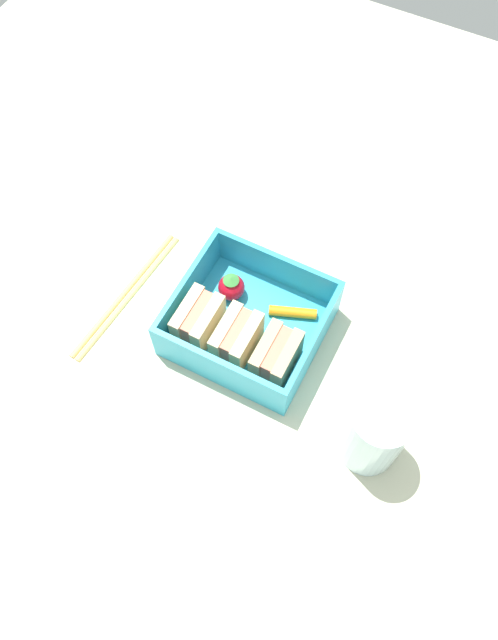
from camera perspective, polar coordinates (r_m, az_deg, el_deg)
The scene contains 10 objects.
ground_plane at distance 71.33cm, azimuth -0.00°, elevation -1.38°, with size 120.00×120.00×2.00cm, color beige.
bento_tray at distance 69.90cm, azimuth -0.00°, elevation -0.80°, with size 15.81×14.56×1.20cm, color #2DA4C5.
bento_rim at distance 67.24cm, azimuth -0.00°, elevation 0.35°, with size 15.81×14.56×4.79cm.
sandwich_left at distance 65.34cm, azimuth 2.49°, elevation -3.33°, with size 3.76×5.74×4.55cm.
sandwich_center_left at distance 66.20cm, azimuth -1.14°, elevation -1.65°, with size 3.76×5.74×4.55cm.
sandwich_center at distance 67.38cm, azimuth -4.65°, elevation -0.01°, with size 3.76×5.74×4.55cm.
carrot_stick_far_left at distance 69.71cm, azimuth 4.02°, elevation 0.72°, with size 1.15×1.15×5.34cm, color orange.
strawberry_far_left at distance 69.97cm, azimuth -1.62°, elevation 3.06°, with size 3.02×3.02×3.62cm.
chopstick_pair at distance 73.73cm, azimuth -11.14°, elevation 2.36°, with size 3.07×19.24×0.70cm.
drinking_glass at distance 61.97cm, azimuth 11.40°, elevation -10.08°, with size 5.98×5.98×9.90cm, color silver.
Camera 1 is at (-14.47, 28.09, 62.95)cm, focal length 35.00 mm.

